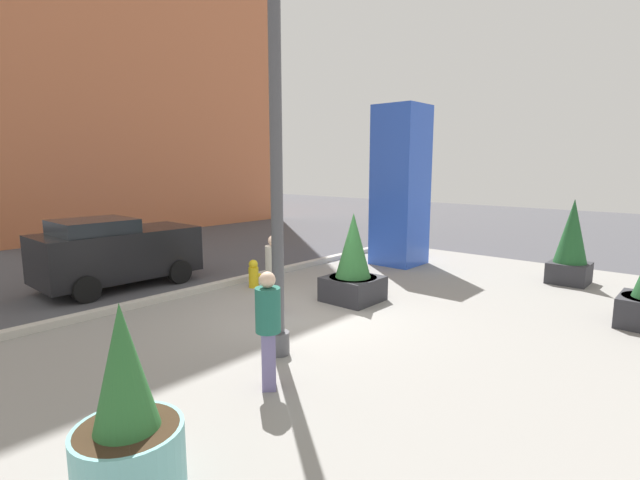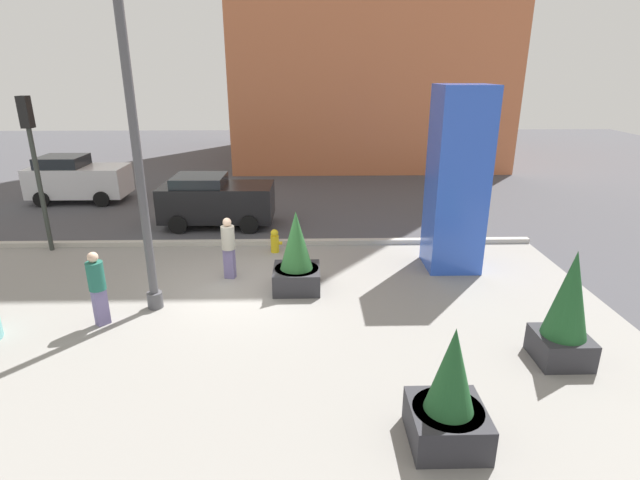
{
  "view_description": "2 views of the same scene",
  "coord_description": "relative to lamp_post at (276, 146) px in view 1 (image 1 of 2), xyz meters",
  "views": [
    {
      "loc": [
        -7.15,
        -6.71,
        3.19
      ],
      "look_at": [
        1.72,
        0.99,
        1.31
      ],
      "focal_mm": 26.2,
      "sensor_mm": 36.0,
      "label": 1
    },
    {
      "loc": [
        1.77,
        -11.91,
        5.46
      ],
      "look_at": [
        2.08,
        0.28,
        1.15
      ],
      "focal_mm": 27.55,
      "sensor_mm": 36.0,
      "label": 2
    }
  ],
  "objects": [
    {
      "name": "ground_plane",
      "position": [
        1.91,
        5.24,
        -3.49
      ],
      "size": [
        60.0,
        60.0,
        0.0
      ],
      "primitive_type": "plane",
      "color": "#47474C"
    },
    {
      "name": "plaza_pavement",
      "position": [
        1.91,
        -0.76,
        -3.49
      ],
      "size": [
        18.0,
        10.0,
        0.02
      ],
      "primitive_type": "cube",
      "color": "gray",
      "rests_on": "ground_plane"
    },
    {
      "name": "curb_strip",
      "position": [
        1.91,
        4.36,
        -3.41
      ],
      "size": [
        18.0,
        0.24,
        0.16
      ],
      "primitive_type": "cube",
      "color": "#B7B2A8",
      "rests_on": "ground_plane"
    },
    {
      "name": "lamp_post",
      "position": [
        0.0,
        0.0,
        0.0
      ],
      "size": [
        0.44,
        0.44,
        7.14
      ],
      "color": "#4C4C51",
      "rests_on": "ground_plane"
    },
    {
      "name": "art_pillar_blue",
      "position": [
        7.76,
        2.4,
        -0.96
      ],
      "size": [
        1.43,
        1.43,
        5.05
      ],
      "primitive_type": "cube",
      "color": "blue",
      "rests_on": "ground_plane"
    },
    {
      "name": "potted_plant_mid_plaza",
      "position": [
        8.58,
        -2.47,
        -2.42
      ],
      "size": [
        0.99,
        0.99,
        2.31
      ],
      "color": "#2D2D33",
      "rests_on": "ground_plane"
    },
    {
      "name": "potted_plant_by_pillar",
      "position": [
        3.37,
        0.97,
        -2.61
      ],
      "size": [
        1.19,
        1.19,
        2.1
      ],
      "color": "#2D2D33",
      "rests_on": "ground_plane"
    },
    {
      "name": "potted_plant_near_right",
      "position": [
        -3.37,
        -1.44,
        -2.76
      ],
      "size": [
        1.04,
        1.04,
        1.97
      ],
      "color": "#6BB2B2",
      "rests_on": "ground_plane"
    },
    {
      "name": "fire_hydrant",
      "position": [
        2.64,
        3.68,
        -3.12
      ],
      "size": [
        0.36,
        0.26,
        0.75
      ],
      "color": "gold",
      "rests_on": "ground_plane"
    },
    {
      "name": "car_passing_lane",
      "position": [
        0.36,
        6.52,
        -2.55
      ],
      "size": [
        4.0,
        2.14,
        1.84
      ],
      "color": "black",
      "rests_on": "ground_plane"
    },
    {
      "name": "pedestrian_crossing",
      "position": [
        1.53,
        1.73,
        -2.53
      ],
      "size": [
        0.44,
        0.44,
        1.71
      ],
      "color": "slate",
      "rests_on": "ground_plane"
    },
    {
      "name": "pedestrian_on_sidewalk",
      "position": [
        -0.95,
        -0.78,
        -2.52
      ],
      "size": [
        0.51,
        0.51,
        1.73
      ],
      "color": "slate",
      "rests_on": "ground_plane"
    }
  ]
}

